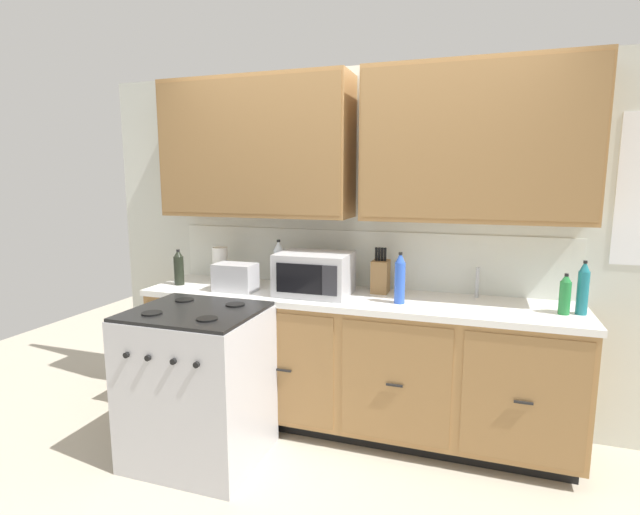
% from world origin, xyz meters
% --- Properties ---
extents(ground_plane, '(8.00, 8.00, 0.00)m').
position_xyz_m(ground_plane, '(0.00, 0.00, 0.00)').
color(ground_plane, '#B2A893').
extents(wall_unit, '(4.04, 0.40, 2.46)m').
position_xyz_m(wall_unit, '(0.00, 0.50, 1.67)').
color(wall_unit, silver).
rests_on(wall_unit, ground_plane).
extents(counter_run, '(2.87, 0.64, 0.94)m').
position_xyz_m(counter_run, '(0.00, 0.30, 0.48)').
color(counter_run, black).
rests_on(counter_run, ground_plane).
extents(stove_range, '(0.76, 0.68, 0.95)m').
position_xyz_m(stove_range, '(-0.79, -0.33, 0.47)').
color(stove_range, '#B7B7BC').
rests_on(stove_range, ground_plane).
extents(microwave, '(0.48, 0.37, 0.28)m').
position_xyz_m(microwave, '(-0.24, 0.26, 1.08)').
color(microwave, '#B7B7BC').
rests_on(microwave, counter_run).
extents(toaster, '(0.28, 0.18, 0.19)m').
position_xyz_m(toaster, '(-0.79, 0.18, 1.03)').
color(toaster, '#B7B7BC').
rests_on(toaster, counter_run).
extents(knife_block, '(0.11, 0.14, 0.31)m').
position_xyz_m(knife_block, '(0.17, 0.45, 1.05)').
color(knife_block, olive).
rests_on(knife_block, counter_run).
extents(sink_faucet, '(0.02, 0.02, 0.20)m').
position_xyz_m(sink_faucet, '(0.79, 0.51, 1.04)').
color(sink_faucet, '#B2B5BA').
rests_on(sink_faucet, counter_run).
extents(paper_towel_roll, '(0.12, 0.12, 0.26)m').
position_xyz_m(paper_towel_roll, '(-1.04, 0.42, 1.07)').
color(paper_towel_roll, white).
rests_on(paper_towel_roll, counter_run).
extents(bottle_green, '(0.06, 0.06, 0.24)m').
position_xyz_m(bottle_green, '(1.27, 0.26, 1.05)').
color(bottle_green, '#237A38').
rests_on(bottle_green, counter_run).
extents(bottle_dark, '(0.07, 0.07, 0.26)m').
position_xyz_m(bottle_dark, '(-1.28, 0.23, 1.07)').
color(bottle_dark, black).
rests_on(bottle_dark, counter_run).
extents(bottle_teal, '(0.06, 0.06, 0.31)m').
position_xyz_m(bottle_teal, '(1.36, 0.28, 1.09)').
color(bottle_teal, '#1E707A').
rests_on(bottle_teal, counter_run).
extents(bottle_blue, '(0.07, 0.07, 0.32)m').
position_xyz_m(bottle_blue, '(0.34, 0.20, 1.10)').
color(bottle_blue, blue).
rests_on(bottle_blue, counter_run).
extents(bottle_clear, '(0.07, 0.07, 0.34)m').
position_xyz_m(bottle_clear, '(-0.56, 0.40, 1.10)').
color(bottle_clear, silver).
rests_on(bottle_clear, counter_run).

